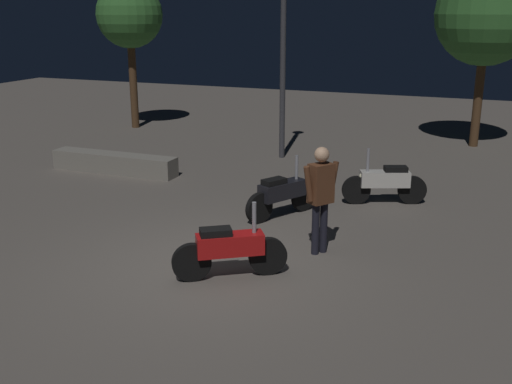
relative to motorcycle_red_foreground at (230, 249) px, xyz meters
name	(u,v)px	position (x,y,z in m)	size (l,w,h in m)	color
ground_plane	(202,267)	(-0.54, 0.18, -0.44)	(40.00, 40.00, 0.00)	#605951
motorcycle_red_foreground	(230,249)	(0.00, 0.00, 0.00)	(1.44, 1.00, 1.11)	black
motorcycle_black_parked_left	(282,194)	(-0.19, 2.80, 0.00)	(0.89, 1.50, 1.11)	black
motorcycle_white_parked_right	(385,182)	(1.42, 4.28, 0.00)	(1.58, 0.71, 1.11)	black
person_rider_beside	(321,191)	(0.93, 1.36, 0.58)	(0.46, 0.59, 1.71)	black
streetlamp_near	(283,30)	(-1.74, 7.23, 2.76)	(0.36, 0.36, 5.04)	#38383D
tree_left_bg	(129,16)	(-7.53, 9.43, 3.03)	(2.04, 2.04, 4.53)	#4C331E
tree_center_bg	(487,15)	(2.80, 10.49, 3.10)	(2.71, 2.71, 4.91)	#4C331E
planter_wall_low	(114,163)	(-4.90, 4.36, -0.21)	(3.14, 0.50, 0.45)	gray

